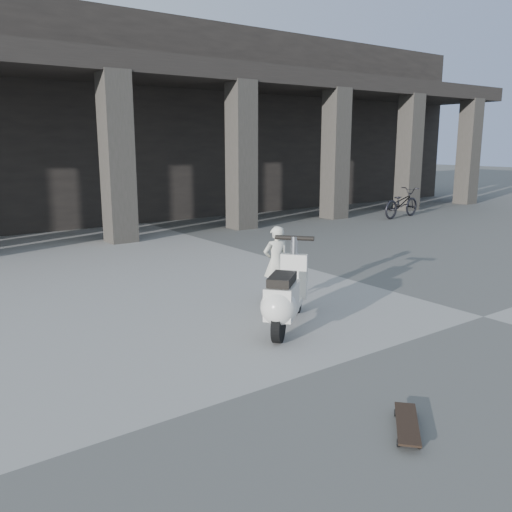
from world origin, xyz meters
TOP-DOWN VIEW (x-y plane):
  - ground at (0.00, 0.00)m, footprint 90.00×90.00m
  - colonnade at (-0.00, 13.77)m, footprint 28.00×8.82m
  - longboard at (-1.96, 2.17)m, footprint 0.74×0.92m
  - skateboard_spare at (-3.33, -1.35)m, footprint 0.65×0.61m
  - child at (-1.96, 2.17)m, footprint 0.45×0.35m
  - scooter at (-2.66, 1.11)m, footprint 1.35×1.17m
  - bicycle at (7.16, 7.30)m, footprint 1.86×0.85m

SIDE VIEW (x-z plane):
  - ground at x=0.00m, z-range 0.00..0.00m
  - skateboard_spare at x=-3.33m, z-range 0.02..0.11m
  - longboard at x=-1.96m, z-range 0.03..0.12m
  - scooter at x=-2.66m, z-range -0.12..1.02m
  - bicycle at x=7.16m, z-range 0.00..0.94m
  - child at x=-1.96m, z-range 0.10..1.18m
  - colonnade at x=0.00m, z-range 0.03..6.03m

